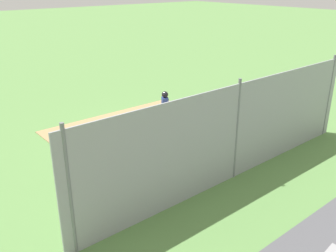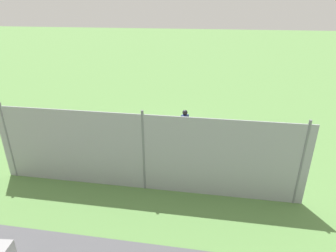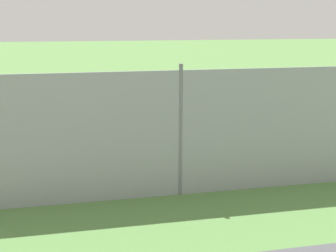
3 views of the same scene
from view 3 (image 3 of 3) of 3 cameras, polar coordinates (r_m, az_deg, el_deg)
name	(u,v)px [view 3 (image 3 of 3)]	position (r m, az deg, el deg)	size (l,w,h in m)	color
ground_plane	(153,140)	(14.48, -2.30, -2.05)	(140.00, 140.00, 0.00)	#5B8947
dirt_infield	(153,139)	(14.48, -2.30, -1.99)	(7.20, 6.40, 0.03)	#A88456
home_plate	(153,139)	(14.47, -2.30, -1.90)	(0.44, 0.44, 0.02)	white
catcher	(137,126)	(13.23, -4.65, 0.01)	(0.40, 0.30, 1.57)	#9E9EA3
umpire	(149,129)	(12.40, -2.88, -0.40)	(0.43, 0.35, 1.78)	black
runner	(180,113)	(14.54, 1.77, 1.88)	(0.41, 0.46, 1.61)	silver
baseball_bat	(175,144)	(13.79, 1.07, -2.69)	(0.06, 0.06, 0.77)	black
catcher_mask	(128,151)	(13.02, -5.98, -3.74)	(0.24, 0.20, 0.12)	navy
backstop_fence	(180,135)	(9.55, 1.84, -1.30)	(12.00, 0.10, 3.35)	#93999E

